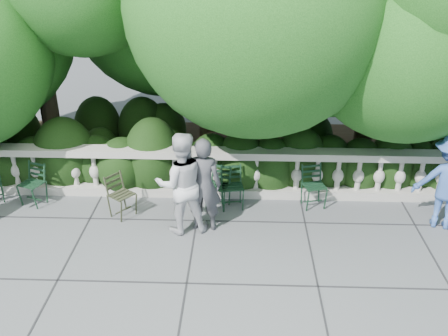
{
  "coord_description": "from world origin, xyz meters",
  "views": [
    {
      "loc": [
        0.3,
        -7.05,
        4.93
      ],
      "look_at": [
        0.0,
        1.0,
        1.0
      ],
      "focal_mm": 40.0,
      "sensor_mm": 36.0,
      "label": 1
    }
  ],
  "objects_px": {
    "chair_e": "(233,211)",
    "person_older_blue": "(448,182)",
    "person_woman_grey": "(203,185)",
    "person_casual_man": "(181,183)",
    "chair_weathered": "(129,218)",
    "chair_d": "(215,210)",
    "chair_a": "(30,207)",
    "chair_f": "(315,210)"
  },
  "relations": [
    {
      "from": "chair_weathered",
      "to": "person_woman_grey",
      "type": "height_order",
      "value": "person_woman_grey"
    },
    {
      "from": "chair_e",
      "to": "person_casual_man",
      "type": "height_order",
      "value": "person_casual_man"
    },
    {
      "from": "chair_f",
      "to": "person_casual_man",
      "type": "xyz_separation_m",
      "value": [
        -2.46,
        -0.76,
        0.93
      ]
    },
    {
      "from": "chair_a",
      "to": "chair_f",
      "type": "relative_size",
      "value": 1.0
    },
    {
      "from": "chair_d",
      "to": "chair_e",
      "type": "bearing_deg",
      "value": 17.75
    },
    {
      "from": "chair_a",
      "to": "chair_f",
      "type": "xyz_separation_m",
      "value": [
        5.52,
        0.1,
        0.0
      ]
    },
    {
      "from": "chair_d",
      "to": "chair_f",
      "type": "xyz_separation_m",
      "value": [
        1.93,
        0.08,
        0.0
      ]
    },
    {
      "from": "chair_e",
      "to": "chair_f",
      "type": "bearing_deg",
      "value": -5.87
    },
    {
      "from": "chair_a",
      "to": "chair_e",
      "type": "relative_size",
      "value": 1.0
    },
    {
      "from": "chair_weathered",
      "to": "person_woman_grey",
      "type": "bearing_deg",
      "value": -63.05
    },
    {
      "from": "chair_f",
      "to": "person_casual_man",
      "type": "relative_size",
      "value": 0.45
    },
    {
      "from": "person_woman_grey",
      "to": "person_casual_man",
      "type": "distance_m",
      "value": 0.38
    },
    {
      "from": "person_casual_man",
      "to": "chair_a",
      "type": "bearing_deg",
      "value": -25.85
    },
    {
      "from": "chair_e",
      "to": "person_older_blue",
      "type": "height_order",
      "value": "person_older_blue"
    },
    {
      "from": "chair_f",
      "to": "person_woman_grey",
      "type": "relative_size",
      "value": 0.48
    },
    {
      "from": "chair_d",
      "to": "chair_e",
      "type": "xyz_separation_m",
      "value": [
        0.35,
        -0.01,
        0.0
      ]
    },
    {
      "from": "person_woman_grey",
      "to": "person_older_blue",
      "type": "xyz_separation_m",
      "value": [
        4.29,
        0.24,
        0.02
      ]
    },
    {
      "from": "chair_weathered",
      "to": "chair_a",
      "type": "bearing_deg",
      "value": 118.07
    },
    {
      "from": "chair_f",
      "to": "person_casual_man",
      "type": "height_order",
      "value": "person_casual_man"
    },
    {
      "from": "chair_d",
      "to": "person_casual_man",
      "type": "xyz_separation_m",
      "value": [
        -0.53,
        -0.68,
        0.93
      ]
    },
    {
      "from": "chair_e",
      "to": "chair_weathered",
      "type": "height_order",
      "value": "same"
    },
    {
      "from": "chair_d",
      "to": "person_woman_grey",
      "type": "height_order",
      "value": "person_woman_grey"
    },
    {
      "from": "person_casual_man",
      "to": "person_older_blue",
      "type": "height_order",
      "value": "person_casual_man"
    },
    {
      "from": "chair_a",
      "to": "person_casual_man",
      "type": "distance_m",
      "value": 3.27
    },
    {
      "from": "chair_d",
      "to": "person_woman_grey",
      "type": "bearing_deg",
      "value": -85.23
    },
    {
      "from": "chair_a",
      "to": "chair_f",
      "type": "distance_m",
      "value": 5.52
    },
    {
      "from": "chair_f",
      "to": "person_woman_grey",
      "type": "distance_m",
      "value": 2.37
    },
    {
      "from": "chair_d",
      "to": "chair_weathered",
      "type": "relative_size",
      "value": 1.0
    },
    {
      "from": "chair_weathered",
      "to": "person_casual_man",
      "type": "height_order",
      "value": "person_casual_man"
    },
    {
      "from": "person_woman_grey",
      "to": "chair_a",
      "type": "bearing_deg",
      "value": -6.49
    },
    {
      "from": "chair_f",
      "to": "chair_weathered",
      "type": "relative_size",
      "value": 1.0
    },
    {
      "from": "chair_f",
      "to": "person_older_blue",
      "type": "xyz_separation_m",
      "value": [
        2.19,
        -0.44,
        0.89
      ]
    },
    {
      "from": "chair_weathered",
      "to": "person_older_blue",
      "type": "height_order",
      "value": "person_older_blue"
    },
    {
      "from": "chair_f",
      "to": "person_woman_grey",
      "type": "xyz_separation_m",
      "value": [
        -2.09,
        -0.68,
        0.87
      ]
    },
    {
      "from": "chair_f",
      "to": "chair_d",
      "type": "bearing_deg",
      "value": 168.08
    },
    {
      "from": "chair_weathered",
      "to": "person_older_blue",
      "type": "relative_size",
      "value": 0.47
    },
    {
      "from": "chair_a",
      "to": "person_older_blue",
      "type": "height_order",
      "value": "person_older_blue"
    },
    {
      "from": "chair_e",
      "to": "person_woman_grey",
      "type": "relative_size",
      "value": 0.48
    },
    {
      "from": "chair_e",
      "to": "person_older_blue",
      "type": "bearing_deg",
      "value": -14.56
    },
    {
      "from": "chair_d",
      "to": "chair_f",
      "type": "bearing_deg",
      "value": 22.29
    },
    {
      "from": "chair_e",
      "to": "person_older_blue",
      "type": "xyz_separation_m",
      "value": [
        3.77,
        -0.35,
        0.89
      ]
    },
    {
      "from": "person_woman_grey",
      "to": "chair_d",
      "type": "bearing_deg",
      "value": -102.01
    }
  ]
}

